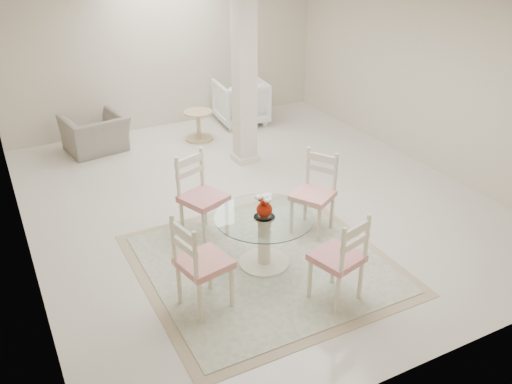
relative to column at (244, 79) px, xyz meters
name	(u,v)px	position (x,y,z in m)	size (l,w,h in m)	color
ground	(254,199)	(-0.50, -1.30, -1.35)	(7.00, 7.00, 0.00)	silver
room_shell	(254,70)	(-0.50, -1.30, 0.51)	(6.02, 7.02, 2.71)	beige
column	(244,79)	(0.00, 0.00, 0.00)	(0.30, 0.30, 2.70)	beige
area_rug	(264,264)	(-1.13, -2.77, -1.34)	(2.76, 2.76, 0.02)	tan
dining_table	(264,240)	(-1.13, -2.77, -1.02)	(1.11, 1.11, 0.64)	beige
red_vase	(265,206)	(-1.13, -2.77, -0.58)	(0.21, 0.20, 0.27)	#9E1604
dining_chair_east	(316,187)	(-0.19, -2.37, -0.74)	(0.63, 0.63, 1.15)	beige
dining_chair_north	(199,190)	(-1.53, -1.82, -0.72)	(0.62, 0.62, 1.20)	beige
dining_chair_west	(197,258)	(-2.08, -3.15, -0.73)	(0.55, 0.55, 1.17)	#EBE4C1
dining_chair_south	(343,253)	(-0.75, -3.72, -0.76)	(0.55, 0.55, 1.13)	beige
recliner_taupe	(96,134)	(-2.07, 1.49, -1.03)	(0.97, 0.85, 0.63)	gray
armchair_white	(241,102)	(0.73, 1.64, -0.93)	(0.89, 0.91, 0.83)	white
side_table	(199,127)	(-0.33, 1.18, -1.11)	(0.51, 0.51, 0.53)	tan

